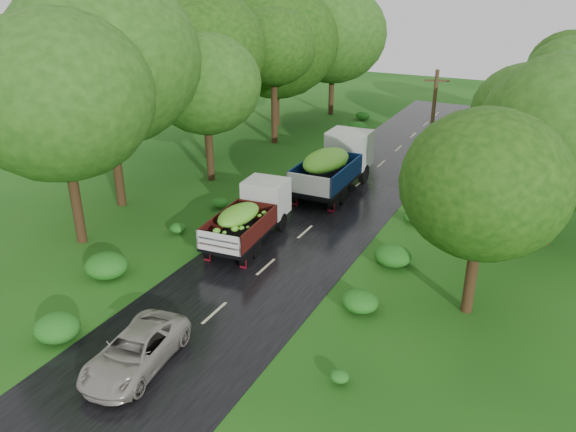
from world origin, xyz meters
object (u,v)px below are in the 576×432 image
Objects in this scene: utility_pole at (431,137)px; car at (135,351)px; truck_near at (251,214)px; truck_far at (336,162)px.

car is at bearing -120.36° from utility_pole.
utility_pole reaches higher than car.
utility_pole reaches higher than truck_near.
truck_near is 9.87m from car.
truck_far is at bearing 78.41° from truck_near.
car is 0.59× the size of utility_pole.
utility_pole is at bearing 68.51° from car.
truck_far reaches higher than car.
truck_far reaches higher than truck_near.
truck_far is 1.69× the size of car.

